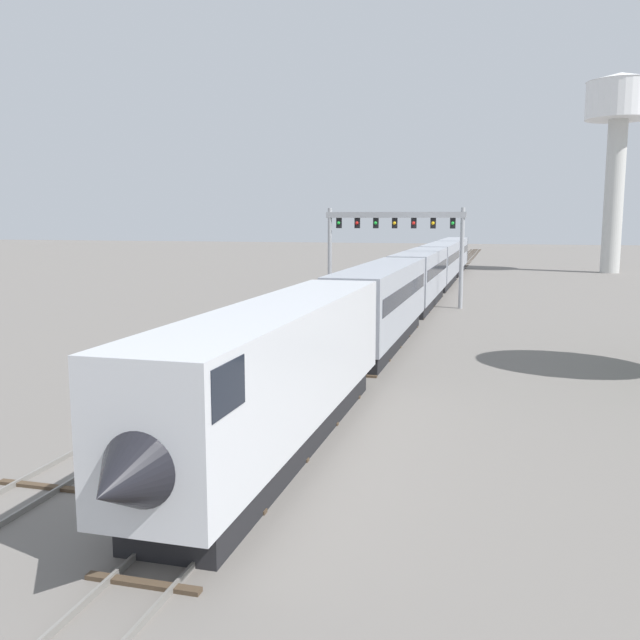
{
  "coord_description": "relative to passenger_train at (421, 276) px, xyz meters",
  "views": [
    {
      "loc": [
        9.02,
        -17.97,
        7.55
      ],
      "look_at": [
        1.0,
        12.0,
        3.0
      ],
      "focal_mm": 38.74,
      "sensor_mm": 36.0,
      "label": 1
    }
  ],
  "objects": [
    {
      "name": "passenger_train",
      "position": [
        0.0,
        0.0,
        0.0
      ],
      "size": [
        3.04,
        97.57,
        4.8
      ],
      "color": "silver",
      "rests_on": "ground"
    },
    {
      "name": "signal_gantry",
      "position": [
        -2.25,
        -0.85,
        3.68
      ],
      "size": [
        12.1,
        0.49,
        8.5
      ],
      "color": "#999BA0",
      "rests_on": "ground"
    },
    {
      "name": "track_main",
      "position": [
        0.0,
        17.64,
        -2.54
      ],
      "size": [
        2.6,
        200.0,
        0.16
      ],
      "color": "slate",
      "rests_on": "ground"
    },
    {
      "name": "water_tower",
      "position": [
        21.42,
        44.64,
        18.57
      ],
      "size": [
        9.08,
        9.08,
        27.32
      ],
      "color": "beige",
      "rests_on": "ground"
    },
    {
      "name": "ground_plane",
      "position": [
        -2.0,
        -42.36,
        -2.61
      ],
      "size": [
        400.0,
        400.0,
        0.0
      ],
      "primitive_type": "plane",
      "color": "slate"
    },
    {
      "name": "track_near",
      "position": [
        -5.5,
        -2.36,
        -2.54
      ],
      "size": [
        2.6,
        160.0,
        0.16
      ],
      "color": "slate",
      "rests_on": "ground"
    }
  ]
}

